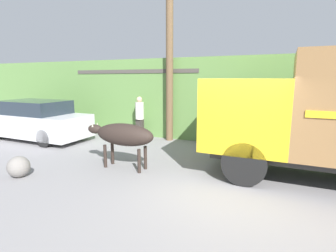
{
  "coord_description": "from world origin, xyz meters",
  "views": [
    {
      "loc": [
        1.04,
        -5.65,
        2.46
      ],
      "look_at": [
        -1.88,
        0.84,
        1.17
      ],
      "focal_mm": 28.0,
      "sensor_mm": 36.0,
      "label": 1
    }
  ],
  "objects_px": {
    "brown_cow": "(123,135)",
    "roadside_rock": "(19,167)",
    "pedestrian_on_hill": "(140,116)",
    "parked_suv": "(34,120)",
    "utility_pole": "(170,55)"
  },
  "relations": [
    {
      "from": "brown_cow",
      "to": "roadside_rock",
      "type": "relative_size",
      "value": 3.89
    },
    {
      "from": "brown_cow",
      "to": "pedestrian_on_hill",
      "type": "distance_m",
      "value": 3.73
    },
    {
      "from": "brown_cow",
      "to": "parked_suv",
      "type": "relative_size",
      "value": 0.44
    },
    {
      "from": "utility_pole",
      "to": "roadside_rock",
      "type": "xyz_separation_m",
      "value": [
        -1.83,
        -5.27,
        -3.07
      ]
    },
    {
      "from": "pedestrian_on_hill",
      "to": "utility_pole",
      "type": "distance_m",
      "value": 2.71
    },
    {
      "from": "brown_cow",
      "to": "roadside_rock",
      "type": "height_order",
      "value": "brown_cow"
    },
    {
      "from": "parked_suv",
      "to": "roadside_rock",
      "type": "distance_m",
      "value": 4.62
    },
    {
      "from": "pedestrian_on_hill",
      "to": "roadside_rock",
      "type": "distance_m",
      "value": 5.17
    },
    {
      "from": "utility_pole",
      "to": "roadside_rock",
      "type": "distance_m",
      "value": 6.37
    },
    {
      "from": "pedestrian_on_hill",
      "to": "roadside_rock",
      "type": "height_order",
      "value": "pedestrian_on_hill"
    },
    {
      "from": "parked_suv",
      "to": "pedestrian_on_hill",
      "type": "height_order",
      "value": "pedestrian_on_hill"
    },
    {
      "from": "brown_cow",
      "to": "parked_suv",
      "type": "distance_m",
      "value": 5.56
    },
    {
      "from": "parked_suv",
      "to": "utility_pole",
      "type": "relative_size",
      "value": 0.74
    },
    {
      "from": "parked_suv",
      "to": "roadside_rock",
      "type": "relative_size",
      "value": 8.87
    },
    {
      "from": "pedestrian_on_hill",
      "to": "utility_pole",
      "type": "relative_size",
      "value": 0.27
    }
  ]
}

